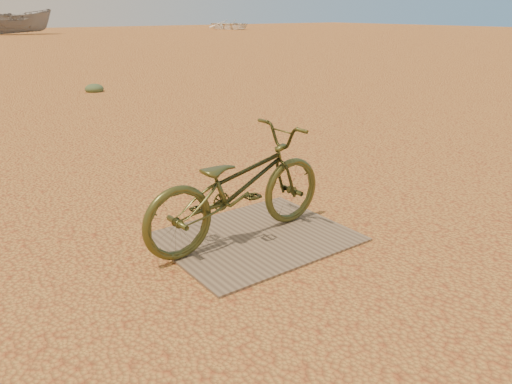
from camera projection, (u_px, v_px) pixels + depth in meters
ground at (265, 237)px, 4.45m from camera, size 120.00×120.00×0.00m
plywood_board at (256, 237)px, 4.42m from camera, size 1.59×1.29×0.02m
bicycle at (238, 186)px, 4.23m from camera, size 1.85×0.72×0.96m
boat_mid_right at (19, 22)px, 41.18m from camera, size 5.52×3.15×2.01m
boat_far_right at (231, 25)px, 52.30m from camera, size 4.33×5.36×0.98m
kale_b at (95, 92)px, 12.41m from camera, size 0.45×0.45×0.25m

